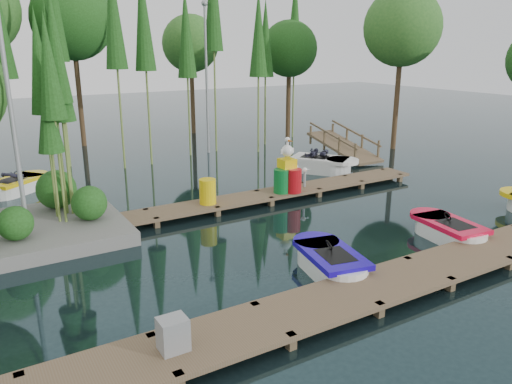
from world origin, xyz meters
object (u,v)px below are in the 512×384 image
boat_blue (330,262)px  boat_yellow_far (17,185)px  yellow_barrel (208,191)px  utility_cabinet (173,334)px  boat_red (448,231)px  drum_cluster (288,176)px

boat_blue → boat_yellow_far: boat_yellow_far is taller
boat_blue → yellow_barrel: 5.57m
utility_cabinet → yellow_barrel: bearing=60.2°
boat_blue → boat_red: (4.18, -0.04, -0.01)m
drum_cluster → boat_red: bearing=-72.5°
boat_blue → boat_red: boat_blue is taller
boat_red → utility_cabinet: utility_cabinet is taller
boat_yellow_far → utility_cabinet: 12.72m
drum_cluster → utility_cabinet: bearing=-135.8°
boat_blue → boat_red: size_ratio=1.05×
boat_yellow_far → yellow_barrel: (5.06, -5.67, 0.44)m
boat_blue → yellow_barrel: yellow_barrel is taller
boat_blue → drum_cluster: drum_cluster is taller
utility_cabinet → yellow_barrel: size_ratio=0.72×
yellow_barrel → drum_cluster: size_ratio=0.42×
utility_cabinet → drum_cluster: drum_cluster is taller
yellow_barrel → boat_red: bearing=-49.6°
boat_blue → drum_cluster: 5.95m
boat_blue → utility_cabinet: 4.81m
boat_yellow_far → yellow_barrel: boat_yellow_far is taller
utility_cabinet → yellow_barrel: yellow_barrel is taller
yellow_barrel → drum_cluster: 3.05m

